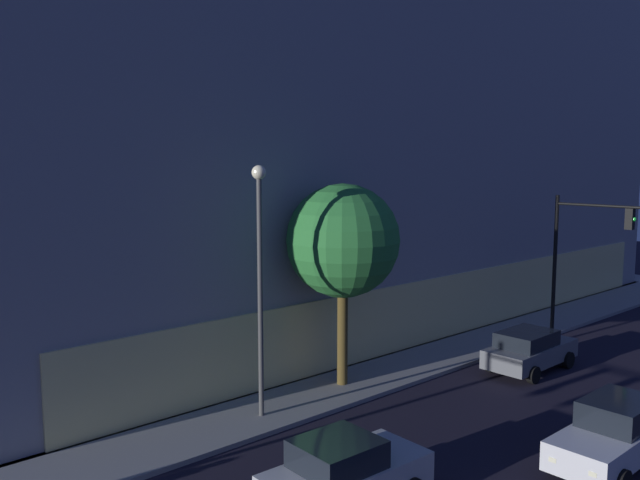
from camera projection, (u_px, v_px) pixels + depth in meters
name	position (u px, v px, depth m)	size (l,w,h in m)	color
modern_building	(288.00, 119.00, 37.07)	(39.97, 22.73, 20.70)	#4C4C51
traffic_light_far_corner	(581.00, 243.00, 29.94)	(0.38, 3.94, 6.31)	black
street_lamp_sidewalk	(260.00, 260.00, 20.29)	(0.44, 0.44, 7.80)	#4A4A4A
sidewalk_tree	(343.00, 241.00, 23.18)	(3.98, 3.98, 7.14)	brown
car_silver	(344.00, 473.00, 15.62)	(4.18, 2.17, 1.70)	#B7BABF
car_white	(614.00, 434.00, 17.69)	(4.47, 1.99, 1.78)	silver
car_grey	(529.00, 350.00, 25.63)	(4.28, 2.07, 1.59)	slate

